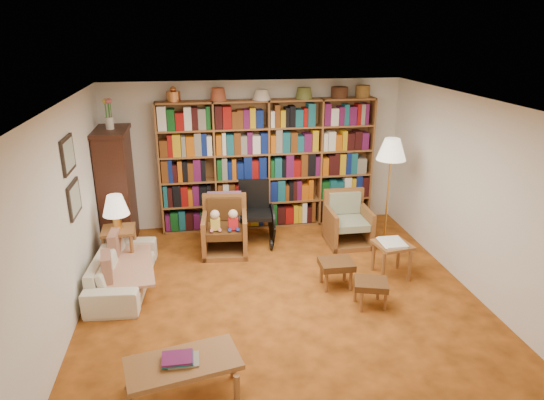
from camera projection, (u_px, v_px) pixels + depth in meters
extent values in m
plane|color=#B75C1C|center=(280.00, 293.00, 6.39)|extent=(5.00, 5.00, 0.00)
plane|color=white|center=(281.00, 102.00, 5.55)|extent=(5.00, 5.00, 0.00)
plane|color=silver|center=(255.00, 155.00, 8.29)|extent=(5.00, 0.00, 5.00)
plane|color=silver|center=(339.00, 316.00, 3.64)|extent=(5.00, 0.00, 5.00)
plane|color=silver|center=(68.00, 216.00, 5.59)|extent=(0.00, 5.00, 5.00)
plane|color=silver|center=(468.00, 193.00, 6.34)|extent=(0.00, 5.00, 5.00)
cube|color=brown|center=(268.00, 165.00, 8.22)|extent=(3.60, 0.30, 2.20)
cube|color=#39180F|center=(117.00, 190.00, 7.61)|extent=(0.45, 0.90, 1.80)
cube|color=#39180F|center=(110.00, 131.00, 7.29)|extent=(0.50, 0.95, 0.06)
cylinder|color=silver|center=(110.00, 123.00, 7.25)|extent=(0.12, 0.12, 0.18)
cube|color=black|center=(68.00, 155.00, 5.66)|extent=(0.03, 0.52, 0.42)
cube|color=gray|center=(69.00, 155.00, 5.66)|extent=(0.01, 0.44, 0.34)
cube|color=black|center=(74.00, 199.00, 5.84)|extent=(0.03, 0.52, 0.42)
cube|color=gray|center=(76.00, 199.00, 5.84)|extent=(0.01, 0.44, 0.34)
imported|color=beige|center=(123.00, 269.00, 6.49)|extent=(1.74, 0.79, 0.49)
cube|color=beige|center=(126.00, 265.00, 6.47)|extent=(0.84, 1.35, 0.04)
cube|color=maroon|center=(115.00, 245.00, 6.72)|extent=(0.13, 0.38, 0.38)
cube|color=maroon|center=(107.00, 269.00, 6.07)|extent=(0.17, 0.38, 0.37)
cube|color=brown|center=(118.00, 230.00, 6.88)|extent=(0.47, 0.47, 0.04)
cylinder|color=brown|center=(105.00, 256.00, 6.78)|extent=(0.05, 0.05, 0.57)
cylinder|color=brown|center=(133.00, 254.00, 6.84)|extent=(0.05, 0.05, 0.57)
cylinder|color=brown|center=(109.00, 245.00, 7.13)|extent=(0.05, 0.05, 0.57)
cylinder|color=brown|center=(135.00, 243.00, 7.19)|extent=(0.05, 0.05, 0.57)
cylinder|color=gold|center=(117.00, 222.00, 6.84)|extent=(0.12, 0.12, 0.21)
cone|color=#FCEECF|center=(115.00, 205.00, 6.76)|extent=(0.37, 0.37, 0.29)
cube|color=brown|center=(226.00, 250.00, 7.54)|extent=(0.74, 0.77, 0.08)
cube|color=brown|center=(205.00, 235.00, 7.40)|extent=(0.13, 0.72, 0.61)
cube|color=brown|center=(245.00, 233.00, 7.49)|extent=(0.13, 0.72, 0.61)
cube|color=brown|center=(223.00, 219.00, 7.70)|extent=(0.69, 0.13, 0.86)
cube|color=#523216|center=(225.00, 230.00, 7.39)|extent=(0.58, 0.64, 0.11)
cube|color=#523216|center=(223.00, 209.00, 7.57)|extent=(0.54, 0.14, 0.36)
cube|color=#AD2E50|center=(223.00, 203.00, 7.65)|extent=(0.54, 0.10, 0.38)
cube|color=brown|center=(347.00, 241.00, 7.84)|extent=(0.67, 0.70, 0.07)
cube|color=brown|center=(330.00, 228.00, 7.71)|extent=(0.07, 0.70, 0.59)
cube|color=brown|center=(366.00, 225.00, 7.80)|extent=(0.07, 0.70, 0.59)
cube|color=brown|center=(343.00, 213.00, 8.00)|extent=(0.67, 0.08, 0.83)
cube|color=#9CA584|center=(349.00, 223.00, 7.70)|extent=(0.52, 0.58, 0.11)
cube|color=#9CA584|center=(345.00, 203.00, 7.88)|extent=(0.52, 0.09, 0.35)
cube|color=black|center=(256.00, 215.00, 7.72)|extent=(0.55, 0.55, 0.07)
cube|color=black|center=(254.00, 194.00, 7.85)|extent=(0.49, 0.11, 0.49)
cylinder|color=black|center=(239.00, 224.00, 7.84)|extent=(0.03, 0.61, 0.61)
cylinder|color=black|center=(272.00, 222.00, 7.92)|extent=(0.03, 0.61, 0.61)
cylinder|color=black|center=(246.00, 246.00, 7.54)|extent=(0.03, 0.17, 0.17)
cylinder|color=black|center=(271.00, 245.00, 7.60)|extent=(0.03, 0.17, 0.17)
cylinder|color=gold|center=(384.00, 241.00, 7.90)|extent=(0.29, 0.29, 0.03)
cylinder|color=gold|center=(387.00, 200.00, 7.66)|extent=(0.03, 0.03, 1.45)
cone|color=#FCEECF|center=(392.00, 149.00, 7.38)|extent=(0.46, 0.46, 0.33)
cube|color=brown|center=(393.00, 245.00, 6.68)|extent=(0.52, 0.52, 0.04)
cylinder|color=brown|center=(383.00, 268.00, 6.55)|extent=(0.05, 0.05, 0.46)
cylinder|color=brown|center=(410.00, 266.00, 6.61)|extent=(0.05, 0.05, 0.46)
cylinder|color=brown|center=(373.00, 256.00, 6.91)|extent=(0.05, 0.05, 0.46)
cylinder|color=brown|center=(398.00, 254.00, 6.96)|extent=(0.05, 0.05, 0.46)
cube|color=white|center=(393.00, 242.00, 6.66)|extent=(0.36, 0.42, 0.03)
cube|color=#523216|center=(336.00, 264.00, 6.44)|extent=(0.45, 0.38, 0.09)
cylinder|color=brown|center=(326.00, 282.00, 6.36)|extent=(0.04, 0.04, 0.29)
cylinder|color=brown|center=(351.00, 280.00, 6.41)|extent=(0.04, 0.04, 0.29)
cylinder|color=brown|center=(321.00, 273.00, 6.60)|extent=(0.04, 0.04, 0.29)
cylinder|color=brown|center=(345.00, 271.00, 6.65)|extent=(0.04, 0.04, 0.29)
cube|color=#523216|center=(371.00, 284.00, 6.00)|extent=(0.49, 0.45, 0.08)
cylinder|color=brown|center=(362.00, 302.00, 5.92)|extent=(0.04, 0.04, 0.26)
cylinder|color=brown|center=(385.00, 300.00, 5.96)|extent=(0.04, 0.04, 0.26)
cylinder|color=brown|center=(355.00, 292.00, 6.14)|extent=(0.04, 0.04, 0.26)
cylinder|color=brown|center=(378.00, 290.00, 6.19)|extent=(0.04, 0.04, 0.26)
cube|color=brown|center=(183.00, 363.00, 4.46)|extent=(1.12, 0.72, 0.05)
cylinder|color=brown|center=(237.00, 392.00, 4.40)|extent=(0.06, 0.06, 0.35)
cylinder|color=brown|center=(135.00, 372.00, 4.66)|extent=(0.06, 0.06, 0.35)
cylinder|color=brown|center=(233.00, 361.00, 4.80)|extent=(0.06, 0.06, 0.35)
cube|color=brown|center=(183.00, 359.00, 4.45)|extent=(0.32, 0.27, 0.05)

